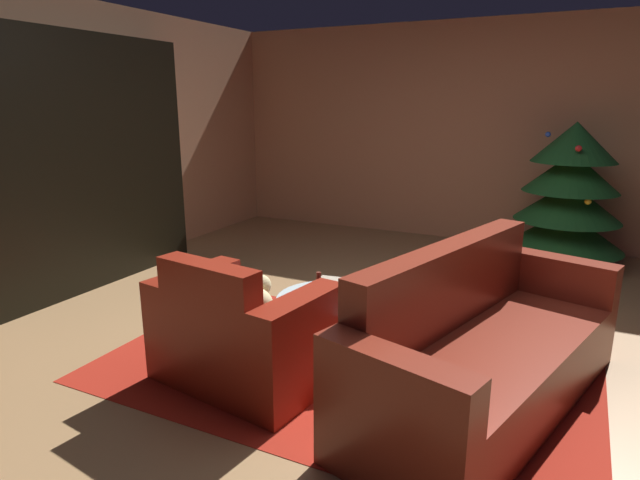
{
  "coord_description": "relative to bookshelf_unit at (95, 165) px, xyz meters",
  "views": [
    {
      "loc": [
        1.07,
        -3.13,
        1.62
      ],
      "look_at": [
        -0.43,
        -0.06,
        0.73
      ],
      "focal_mm": 29.8,
      "sensor_mm": 36.0,
      "label": 1
    }
  ],
  "objects": [
    {
      "name": "ground_plane",
      "position": [
        2.86,
        -0.28,
        -1.06
      ],
      "size": [
        7.86,
        7.86,
        0.0
      ],
      "primitive_type": "plane",
      "color": "#987149"
    },
    {
      "name": "wall_back",
      "position": [
        2.86,
        3.02,
        0.2
      ],
      "size": [
        6.31,
        0.06,
        2.53
      ],
      "primitive_type": "cube",
      "color": "tan",
      "rests_on": "ground"
    },
    {
      "name": "wall_left",
      "position": [
        -0.26,
        -0.28,
        0.2
      ],
      "size": [
        0.06,
        6.67,
        2.53
      ],
      "primitive_type": "cube",
      "color": "tan",
      "rests_on": "ground"
    },
    {
      "name": "area_rug",
      "position": [
        2.73,
        -0.64,
        -1.06
      ],
      "size": [
        2.97,
        1.82,
        0.01
      ],
      "primitive_type": "cube",
      "color": "maroon",
      "rests_on": "ground"
    },
    {
      "name": "bookshelf_unit",
      "position": [
        0.0,
        0.0,
        0.0
      ],
      "size": [
        0.37,
        2.2,
        2.19
      ],
      "color": "black",
      "rests_on": "ground"
    },
    {
      "name": "armchair_red",
      "position": [
        2.25,
        -1.03,
        -0.77
      ],
      "size": [
        1.08,
        0.81,
        0.79
      ],
      "color": "maroon",
      "rests_on": "ground"
    },
    {
      "name": "couch_red",
      "position": [
        3.56,
        -0.64,
        -0.77
      ],
      "size": [
        1.27,
        2.14,
        0.86
      ],
      "color": "maroon",
      "rests_on": "ground"
    },
    {
      "name": "coffee_table",
      "position": [
        2.59,
        -0.52,
        -0.7
      ],
      "size": [
        0.71,
        0.71,
        0.41
      ],
      "color": "black",
      "rests_on": "ground"
    },
    {
      "name": "book_stack_on_table",
      "position": [
        2.6,
        -0.52,
        -0.59
      ],
      "size": [
        0.21,
        0.17,
        0.13
      ],
      "color": "#C53E21",
      "rests_on": "coffee_table"
    },
    {
      "name": "bottle_on_table",
      "position": [
        2.6,
        -0.71,
        -0.57
      ],
      "size": [
        0.08,
        0.08,
        0.23
      ],
      "color": "#5A2A21",
      "rests_on": "coffee_table"
    },
    {
      "name": "decorated_tree",
      "position": [
        3.86,
        2.37,
        -0.34
      ],
      "size": [
        1.12,
        1.12,
        1.44
      ],
      "color": "brown",
      "rests_on": "ground"
    }
  ]
}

